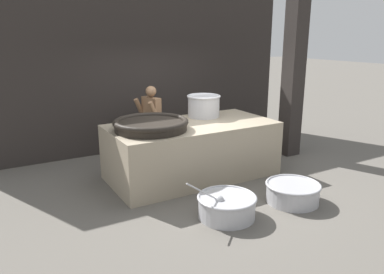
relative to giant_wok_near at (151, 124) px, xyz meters
name	(u,v)px	position (x,y,z in m)	size (l,w,h in m)	color
ground_plane	(192,176)	(0.86, 0.06, -1.14)	(60.00, 60.00, 0.00)	#666059
back_wall	(142,70)	(0.86, 2.39, 0.70)	(7.58, 0.24, 3.69)	#2D2826
support_pillar	(293,73)	(3.48, 0.17, 0.70)	(0.36, 0.36, 3.69)	#2D2826
hearth_platform	(192,150)	(0.86, 0.06, -0.62)	(3.13, 1.56, 1.04)	tan
giant_wok_near	(151,124)	(0.00, 0.00, 0.00)	(1.32, 1.32, 0.19)	black
stock_pot	(204,105)	(1.38, 0.49, 0.13)	(0.68, 0.68, 0.44)	silver
cook	(151,121)	(0.56, 1.26, -0.26)	(0.46, 0.64, 1.63)	#8C6647
prep_bowl_vegetables	(227,205)	(0.46, -1.68, -0.95)	(1.16, 0.89, 0.71)	#B7B7BC
prep_bowl_meat	(293,192)	(1.70, -1.78, -0.96)	(0.89, 0.89, 0.32)	#B7B7BC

